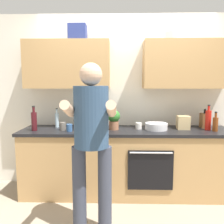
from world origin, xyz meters
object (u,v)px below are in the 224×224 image
Objects in this scene: cup_tea at (69,128)px; grocery_bag_produce at (82,122)px; bottle_wine at (34,121)px; bottle_soy at (104,122)px; bottle_water at (57,120)px; bottle_vinegar at (215,124)px; mixing_bowl at (156,126)px; person_standing at (91,135)px; cup_stoneware at (63,126)px; potted_herb at (114,119)px; grocery_bag_bread at (183,122)px; cup_coffee at (139,126)px; knife_block at (204,120)px; bottle_juice at (103,123)px; bottle_hotsauce at (208,120)px.

cup_tea is 0.48× the size of grocery_bag_produce.
bottle_wine is 1.08× the size of bottle_soy.
bottle_vinegar is at bearing -5.91° from bottle_water.
person_standing is at bearing -132.60° from mixing_bowl.
person_standing reaches higher than cup_stoneware.
grocery_bag_bread is (0.94, 0.06, -0.06)m from potted_herb.
knife_block is at bearing 7.76° from cup_coffee.
bottle_soy is at bearing -4.47° from bottle_wine.
potted_herb is at bearing 4.75° from cup_stoneware.
bottle_hotsauce is (1.41, -0.03, 0.06)m from bottle_juice.
bottle_soy is 0.89× the size of bottle_hotsauce.
bottle_water is 0.82m from potted_herb.
cup_coffee is (-0.92, 0.03, -0.09)m from bottle_hotsauce.
bottle_vinegar is 1.26× the size of bottle_juice.
grocery_bag_bread is (1.15, 0.90, -0.03)m from person_standing.
person_standing is 16.17× the size of cup_stoneware.
potted_herb is at bearing -172.37° from knife_block.
grocery_bag_bread is at bearing 0.80° from bottle_juice.
grocery_bag_produce is (-1.01, 0.07, 0.04)m from mixing_bowl.
cup_coffee is at bearing -0.54° from bottle_juice.
bottle_soy is 0.51m from cup_coffee.
person_standing reaches higher than bottle_vinegar.
cup_stoneware is (-1.94, -0.07, -0.09)m from bottle_hotsauce.
bottle_vinegar is at bearing -0.45° from cup_stoneware.
bottle_vinegar is 2.68× the size of cup_tea.
cup_stoneware is at bearing -173.37° from knife_block.
bottle_water is 1.35× the size of grocery_bag_produce.
mixing_bowl reaches higher than cup_coffee.
bottle_water is 1.06× the size of bottle_vinegar.
bottle_hotsauce is at bearing 0.50° from mixing_bowl.
bottle_vinegar is at bearing 3.71° from bottle_soy.
bottle_soy is (0.08, 0.67, 0.02)m from person_standing.
cup_tea is at bearing -172.99° from mixing_bowl.
cup_coffee is at bearing -172.24° from knife_block.
knife_block is 1.31× the size of grocery_bag_produce.
person_standing reaches higher than bottle_wine.
bottle_hotsauce is 1.69× the size of grocery_bag_produce.
cup_stoneware is 0.58× the size of grocery_bag_bread.
cup_tea is at bearing 117.66° from person_standing.
bottle_wine reaches higher than grocery_bag_produce.
bottle_vinegar is at bearing -19.70° from grocery_bag_bread.
potted_herb is (0.13, 0.17, 0.01)m from bottle_soy.
potted_herb is at bearing -16.95° from bottle_juice.
bottle_soy is 1.39m from bottle_hotsauce.
potted_herb reaches higher than bottle_juice.
person_standing reaches higher than bottle_juice.
person_standing reaches higher than grocery_bag_bread.
bottle_vinegar is at bearing -6.28° from mixing_bowl.
bottle_juice reaches higher than grocery_bag_bread.
person_standing reaches higher than bottle_hotsauce.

